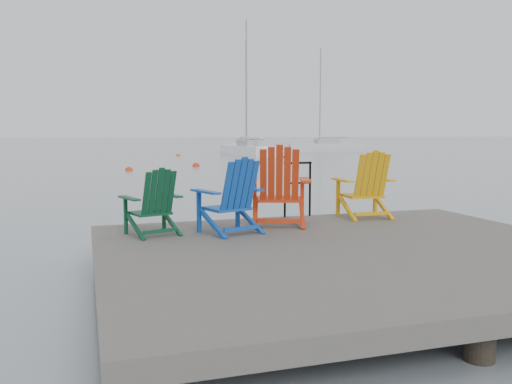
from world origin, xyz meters
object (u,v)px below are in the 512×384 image
object	(u,v)px
chair_yellow	(366,185)
buoy_c	(285,158)
chair_red	(279,186)
sailboat_near	(249,151)
buoy_b	(196,166)
buoy_d	(178,156)
sailboat_far	(323,148)
buoy_a	(129,171)
chair_green	(154,202)
sailboat_mid	(245,147)
chair_blue	(232,196)
handrail	(298,184)

from	to	relation	value
chair_yellow	buoy_c	distance (m)	32.02
chair_red	sailboat_near	size ratio (longest dim) A/B	0.10
buoy_b	buoy_d	size ratio (longest dim) A/B	1.06
sailboat_far	buoy_a	distance (m)	30.16
chair_green	sailboat_mid	size ratio (longest dim) A/B	0.08
buoy_c	chair_blue	bearing A→B (deg)	-111.88
chair_red	buoy_c	world-z (taller)	chair_red
handrail	buoy_b	distance (m)	21.55
chair_green	sailboat_near	world-z (taller)	sailboat_near
sailboat_far	chair_red	bearing A→B (deg)	158.60
chair_green	chair_red	distance (m)	1.87
sailboat_mid	buoy_a	xyz separation A→B (m)	(-14.39, -28.48, -0.36)
handrail	buoy_c	world-z (taller)	handrail
buoy_a	buoy_c	distance (m)	16.35
chair_green	buoy_a	distance (m)	20.14
buoy_d	chair_yellow	bearing A→B (deg)	-94.62
buoy_d	chair_green	bearing A→B (deg)	-99.89
handrail	buoy_b	world-z (taller)	handrail
chair_blue	sailboat_mid	distance (m)	50.87
chair_yellow	sailboat_far	xyz separation A→B (m)	(18.33, 41.67, -0.68)
buoy_d	buoy_c	bearing A→B (deg)	-37.47
sailboat_mid	buoy_d	bearing A→B (deg)	-101.74
handrail	chair_blue	world-z (taller)	chair_blue
chair_green	chair_yellow	distance (m)	3.47
chair_green	chair_yellow	size ratio (longest dim) A/B	0.84
chair_red	buoy_a	world-z (taller)	chair_red
sailboat_near	buoy_c	size ratio (longest dim) A/B	30.42
chair_blue	buoy_b	distance (m)	22.88
sailboat_mid	chair_green	bearing A→B (deg)	-82.45
handrail	buoy_d	distance (m)	35.61
handrail	buoy_d	bearing A→B (deg)	83.73
sailboat_mid	sailboat_near	bearing A→B (deg)	-80.03
handrail	buoy_a	bearing A→B (deg)	93.76
sailboat_mid	buoy_b	xyz separation A→B (m)	(-10.58, -26.24, -0.36)
buoy_a	buoy_d	world-z (taller)	buoy_d
sailboat_mid	buoy_d	xyz separation A→B (m)	(-9.24, -12.23, -0.36)
chair_yellow	sailboat_mid	distance (m)	49.61
chair_red	sailboat_far	xyz separation A→B (m)	(19.91, 41.92, -0.73)
sailboat_near	buoy_b	distance (m)	14.25
chair_yellow	sailboat_near	world-z (taller)	sailboat_near
chair_green	buoy_c	bearing A→B (deg)	49.07
chair_blue	sailboat_mid	world-z (taller)	sailboat_mid
sailboat_mid	sailboat_far	size ratio (longest dim) A/B	1.14
chair_blue	buoy_b	bearing A→B (deg)	61.58
buoy_a	buoy_b	world-z (taller)	buoy_b
chair_blue	sailboat_far	size ratio (longest dim) A/B	0.10
buoy_c	chair_green	bearing A→B (deg)	-113.62
chair_yellow	sailboat_mid	xyz separation A→B (m)	(12.14, 48.10, -0.68)
sailboat_near	buoy_a	world-z (taller)	sailboat_near
handrail	sailboat_mid	distance (m)	49.39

